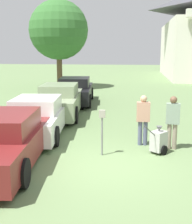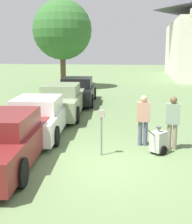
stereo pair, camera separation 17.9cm
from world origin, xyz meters
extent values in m
plane|color=#607A4C|center=(0.00, 0.00, 0.00)|extent=(120.00, 120.00, 0.00)
cube|color=maroon|center=(-2.74, 0.05, 0.55)|extent=(2.41, 5.46, 0.72)
cube|color=maroon|center=(-2.72, -0.16, 1.16)|extent=(1.87, 2.38, 0.51)
cylinder|color=black|center=(-1.99, 1.78, 0.35)|extent=(0.25, 0.70, 0.69)
cylinder|color=black|center=(-1.66, -1.49, 0.35)|extent=(0.25, 0.70, 0.69)
cube|color=silver|center=(-2.74, 3.00, 0.53)|extent=(2.23, 4.88, 0.70)
cube|color=silver|center=(-2.73, 2.81, 1.14)|extent=(1.74, 2.13, 0.52)
cylinder|color=black|center=(-3.75, 4.37, 0.33)|extent=(0.25, 0.68, 0.67)
cylinder|color=black|center=(-2.04, 4.54, 0.33)|extent=(0.25, 0.68, 0.67)
cylinder|color=black|center=(-3.45, 1.45, 0.33)|extent=(0.25, 0.68, 0.67)
cylinder|color=black|center=(-1.74, 1.63, 0.33)|extent=(0.25, 0.68, 0.67)
cube|color=gray|center=(-2.74, 6.37, 0.61)|extent=(2.28, 5.29, 0.81)
cube|color=gray|center=(-2.72, 6.17, 1.26)|extent=(1.77, 2.30, 0.50)
cylinder|color=black|center=(-3.77, 7.87, 0.37)|extent=(0.25, 0.75, 0.74)
cylinder|color=black|center=(-2.04, 8.05, 0.37)|extent=(0.25, 0.75, 0.74)
cylinder|color=black|center=(-3.44, 4.70, 0.37)|extent=(0.25, 0.75, 0.74)
cylinder|color=black|center=(-1.72, 4.88, 0.37)|extent=(0.25, 0.75, 0.74)
cube|color=black|center=(-2.74, 10.00, 0.59)|extent=(2.35, 5.10, 0.76)
cube|color=black|center=(-2.72, 9.80, 1.24)|extent=(1.84, 2.23, 0.55)
cylinder|color=black|center=(-3.80, 11.43, 0.37)|extent=(0.25, 0.76, 0.74)
cylinder|color=black|center=(-1.99, 11.62, 0.37)|extent=(0.25, 0.76, 0.74)
cylinder|color=black|center=(-3.50, 8.38, 0.37)|extent=(0.25, 0.76, 0.74)
cylinder|color=black|center=(-1.68, 8.57, 0.37)|extent=(0.25, 0.76, 0.74)
cylinder|color=slate|center=(-0.16, 0.96, 0.57)|extent=(0.05, 0.05, 1.14)
cube|color=gray|center=(-0.16, 0.96, 1.25)|extent=(0.18, 0.09, 0.22)
cylinder|color=#515670|center=(1.13, 2.14, 0.40)|extent=(0.14, 0.14, 0.80)
cylinder|color=#515670|center=(0.96, 2.13, 0.40)|extent=(0.14, 0.14, 0.80)
cube|color=tan|center=(1.05, 2.13, 1.12)|extent=(0.43, 0.24, 0.63)
sphere|color=tan|center=(1.05, 2.13, 1.54)|extent=(0.22, 0.22, 0.22)
cylinder|color=gray|center=(2.03, 1.83, 0.41)|extent=(0.14, 0.14, 0.81)
cylinder|color=gray|center=(1.86, 1.84, 0.41)|extent=(0.14, 0.14, 0.81)
cube|color=gray|center=(1.95, 1.83, 1.14)|extent=(0.44, 0.26, 0.64)
sphere|color=brown|center=(1.95, 1.83, 1.57)|extent=(0.22, 0.22, 0.22)
cube|color=#B2B2AD|center=(1.51, 1.34, 0.38)|extent=(0.55, 0.57, 0.60)
cone|color=#59595B|center=(1.51, 1.34, 0.76)|extent=(0.18, 0.18, 0.16)
cylinder|color=#4C4C4C|center=(1.22, 0.97, 0.78)|extent=(0.39, 0.48, 0.43)
cylinder|color=black|center=(1.34, 1.47, 0.14)|extent=(0.21, 0.25, 0.28)
cylinder|color=black|center=(1.67, 1.21, 0.14)|extent=(0.21, 0.25, 0.28)
cylinder|color=brown|center=(-5.46, 17.25, 1.32)|extent=(0.44, 0.44, 2.64)
sphere|color=#33662D|center=(-5.46, 17.25, 4.66)|extent=(4.74, 4.74, 4.74)
camera|label=1|loc=(0.80, -7.82, 3.06)|focal=50.00mm
camera|label=2|loc=(0.98, -7.80, 3.06)|focal=50.00mm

